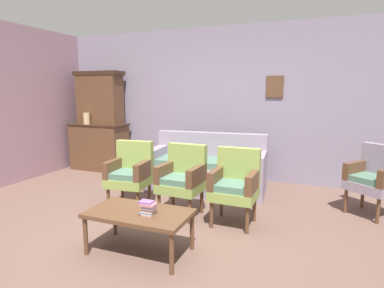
{
  "coord_description": "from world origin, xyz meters",
  "views": [
    {
      "loc": [
        1.62,
        -2.99,
        1.58
      ],
      "look_at": [
        0.0,
        1.07,
        0.85
      ],
      "focal_mm": 29.93,
      "sensor_mm": 36.0,
      "label": 1
    }
  ],
  "objects": [
    {
      "name": "wall_back_with_decor",
      "position": [
        0.0,
        2.63,
        1.35
      ],
      "size": [
        6.4,
        0.09,
        2.7
      ],
      "color": "gray",
      "rests_on": "ground"
    },
    {
      "name": "cabinet_upper_hutch",
      "position": [
        -2.49,
        2.33,
        1.45
      ],
      "size": [
        0.99,
        0.38,
        1.03
      ],
      "color": "brown",
      "rests_on": "side_cabinet"
    },
    {
      "name": "coffee_table",
      "position": [
        0.05,
        -0.43,
        0.38
      ],
      "size": [
        1.0,
        0.56,
        0.42
      ],
      "color": "brown",
      "rests_on": "ground"
    },
    {
      "name": "ground_plane",
      "position": [
        0.0,
        0.0,
        0.0
      ],
      "size": [
        7.68,
        7.68,
        0.0
      ],
      "primitive_type": "plane",
      "color": "brown"
    },
    {
      "name": "book_stack_on_table",
      "position": [
        0.17,
        -0.48,
        0.49
      ],
      "size": [
        0.16,
        0.11,
        0.14
      ],
      "color": "tan",
      "rests_on": "coffee_table"
    },
    {
      "name": "vase_on_cabinet",
      "position": [
        -2.63,
        2.07,
        1.04
      ],
      "size": [
        0.13,
        0.13,
        0.23
      ],
      "primitive_type": "cylinder",
      "color": "tan",
      "rests_on": "side_cabinet"
    },
    {
      "name": "armchair_near_cabinet",
      "position": [
        0.05,
        0.63,
        0.5
      ],
      "size": [
        0.54,
        0.51,
        0.9
      ],
      "color": "#849947",
      "rests_on": "ground"
    },
    {
      "name": "armchair_near_couch_end",
      "position": [
        -0.71,
        0.61,
        0.5
      ],
      "size": [
        0.57,
        0.54,
        0.9
      ],
      "color": "#849947",
      "rests_on": "ground"
    },
    {
      "name": "armchair_by_doorway",
      "position": [
        0.74,
        0.6,
        0.5
      ],
      "size": [
        0.53,
        0.5,
        0.9
      ],
      "color": "#849947",
      "rests_on": "ground"
    },
    {
      "name": "side_cabinet",
      "position": [
        -2.49,
        2.25,
        0.47
      ],
      "size": [
        1.16,
        0.55,
        0.93
      ],
      "color": "brown",
      "rests_on": "ground"
    },
    {
      "name": "floral_couch",
      "position": [
        0.01,
        1.72,
        0.33
      ],
      "size": [
        1.88,
        0.94,
        0.9
      ],
      "color": "gray",
      "rests_on": "ground"
    },
    {
      "name": "wingback_chair_by_fireplace",
      "position": [
        2.32,
        1.53,
        0.5
      ],
      "size": [
        0.71,
        0.7,
        0.9
      ],
      "color": "gray",
      "rests_on": "ground"
    }
  ]
}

